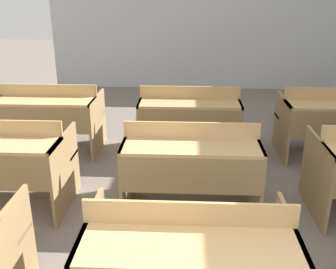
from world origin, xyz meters
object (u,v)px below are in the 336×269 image
Objects in this scene: bench_front_center at (189,263)px; bench_third_center at (189,118)px; bench_second_center at (191,164)px; bench_third_left at (50,115)px; bench_second_left at (0,161)px; bench_third_right at (333,120)px.

bench_third_center is at bearing 89.93° from bench_front_center.
bench_second_center is (0.02, 1.36, 0.00)m from bench_front_center.
bench_third_center is at bearing -0.41° from bench_third_left.
bench_second_left and bench_third_center have the same top height.
bench_third_center is (1.72, -0.01, 0.00)m from bench_third_left.
bench_front_center is at bearing -90.77° from bench_second_center.
bench_second_center is at bearing 89.23° from bench_front_center.
bench_third_center is 1.00× the size of bench_third_right.
bench_third_left is at bearing 179.59° from bench_third_center.
bench_third_left is 1.00× the size of bench_third_center.
bench_third_right is (1.72, 2.69, 0.00)m from bench_front_center.
bench_second_center is 2.16m from bench_third_right.
bench_second_center is at bearing -89.35° from bench_third_center.
bench_third_center is 1.72m from bench_third_right.
bench_front_center and bench_third_right have the same top height.
bench_front_center is at bearing -122.54° from bench_third_right.
bench_front_center is at bearing -57.39° from bench_third_left.
bench_front_center and bench_third_center have the same top height.
bench_front_center and bench_third_left have the same top height.
bench_front_center is 2.18m from bench_second_left.
bench_second_left is 2.19m from bench_third_center.
bench_third_left is (-1.72, 2.69, 0.00)m from bench_front_center.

